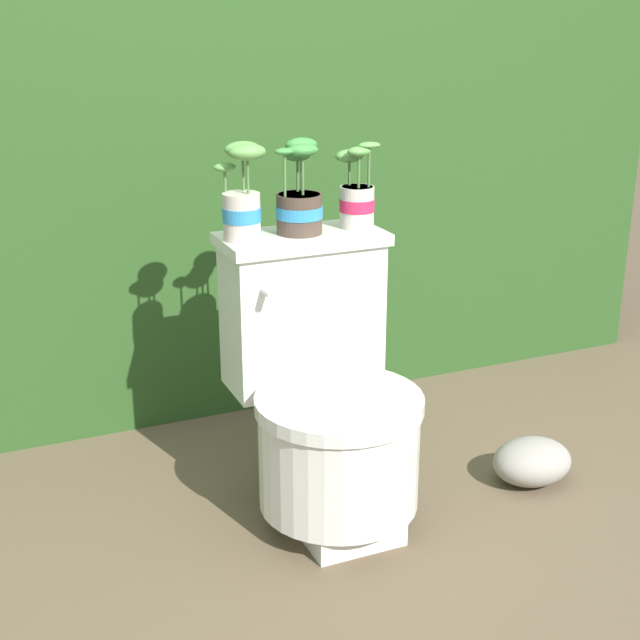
{
  "coord_description": "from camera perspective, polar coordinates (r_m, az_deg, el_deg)",
  "views": [
    {
      "loc": [
        -0.88,
        -1.9,
        1.31
      ],
      "look_at": [
        -0.02,
        0.09,
        0.54
      ],
      "focal_mm": 50.0,
      "sensor_mm": 36.0,
      "label": 1
    }
  ],
  "objects": [
    {
      "name": "potted_plant_midleft",
      "position": [
        2.33,
        -1.34,
        7.72
      ],
      "size": [
        0.14,
        0.13,
        0.24
      ],
      "color": "#47382D",
      "rests_on": "toilet"
    },
    {
      "name": "toilet",
      "position": [
        2.35,
        0.3,
        -5.09
      ],
      "size": [
        0.44,
        0.57,
        0.74
      ],
      "color": "silver",
      "rests_on": "ground"
    },
    {
      "name": "potted_plant_middle",
      "position": [
        2.4,
        2.36,
        7.91
      ],
      "size": [
        0.11,
        0.1,
        0.23
      ],
      "color": "beige",
      "rests_on": "toilet"
    },
    {
      "name": "ground_plane",
      "position": [
        2.47,
        1.24,
        -12.36
      ],
      "size": [
        12.0,
        12.0,
        0.0
      ],
      "primitive_type": "plane",
      "color": "brown"
    },
    {
      "name": "hedge_backdrop",
      "position": [
        3.2,
        -7.16,
        9.37
      ],
      "size": [
        3.16,
        0.79,
        1.49
      ],
      "color": "#284C1E",
      "rests_on": "ground"
    },
    {
      "name": "garden_stone",
      "position": [
        2.66,
        13.41,
        -8.8
      ],
      "size": [
        0.24,
        0.19,
        0.13
      ],
      "color": "gray",
      "rests_on": "ground"
    },
    {
      "name": "potted_plant_left",
      "position": [
        2.27,
        -5.02,
        7.76
      ],
      "size": [
        0.12,
        0.11,
        0.25
      ],
      "color": "beige",
      "rests_on": "toilet"
    }
  ]
}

